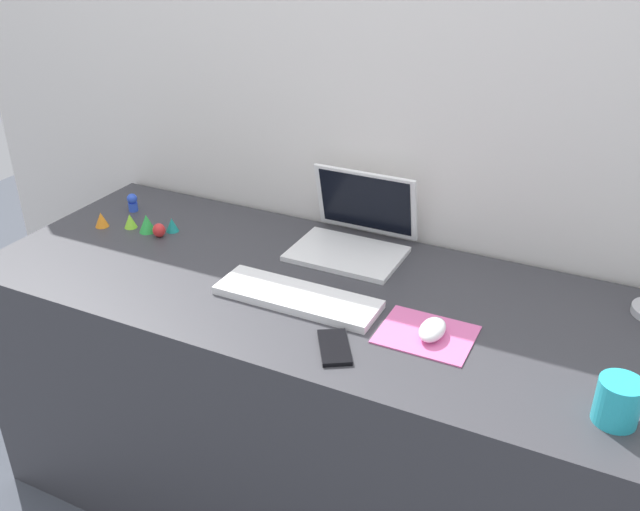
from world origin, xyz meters
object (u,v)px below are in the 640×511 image
(toy_figurine_teal, at_px, (172,225))
(cell_phone, at_px, (334,347))
(toy_figurine_orange, at_px, (101,219))
(toy_figurine_red, at_px, (159,230))
(coffee_mug, at_px, (618,401))
(laptop, at_px, (355,230))
(keyboard, at_px, (297,297))
(mouse, at_px, (432,330))
(toy_figurine_lime, at_px, (130,221))
(toy_figurine_green, at_px, (147,223))
(toy_figurine_blue, at_px, (133,202))

(toy_figurine_teal, bearing_deg, cell_phone, -25.74)
(toy_figurine_orange, bearing_deg, toy_figurine_red, 5.67)
(cell_phone, distance_m, toy_figurine_orange, 0.93)
(coffee_mug, bearing_deg, toy_figurine_orange, 170.71)
(laptop, height_order, keyboard, laptop)
(mouse, height_order, toy_figurine_teal, toy_figurine_teal)
(laptop, relative_size, toy_figurine_orange, 6.65)
(laptop, relative_size, cell_phone, 2.34)
(toy_figurine_teal, bearing_deg, toy_figurine_orange, -162.56)
(mouse, relative_size, toy_figurine_orange, 2.13)
(toy_figurine_red, xyz_separation_m, toy_figurine_orange, (-0.20, -0.02, 0.00))
(toy_figurine_red, relative_size, toy_figurine_lime, 0.95)
(coffee_mug, distance_m, toy_figurine_lime, 1.40)
(laptop, xyz_separation_m, coffee_mug, (0.72, -0.44, -0.01))
(toy_figurine_orange, bearing_deg, toy_figurine_green, 11.97)
(cell_phone, relative_size, toy_figurine_lime, 2.99)
(toy_figurine_red, xyz_separation_m, toy_figurine_blue, (-0.19, 0.11, 0.01))
(cell_phone, height_order, toy_figurine_teal, toy_figurine_teal)
(cell_phone, xyz_separation_m, toy_figurine_green, (-0.74, 0.29, 0.02))
(toy_figurine_red, bearing_deg, mouse, -9.47)
(toy_figurine_green, distance_m, toy_figurine_blue, 0.17)
(laptop, xyz_separation_m, toy_figurine_red, (-0.54, -0.19, -0.03))
(laptop, distance_m, cell_phone, 0.49)
(toy_figurine_blue, height_order, toy_figurine_lime, toy_figurine_blue)
(toy_figurine_blue, height_order, toy_figurine_orange, toy_figurine_blue)
(keyboard, distance_m, toy_figurine_green, 0.60)
(cell_phone, relative_size, toy_figurine_red, 3.13)
(coffee_mug, bearing_deg, cell_phone, -177.62)
(laptop, xyz_separation_m, toy_figurine_orange, (-0.73, -0.20, -0.03))
(mouse, bearing_deg, toy_figurine_teal, 167.43)
(mouse, bearing_deg, toy_figurine_lime, 170.92)
(toy_figurine_teal, bearing_deg, coffee_mug, -13.69)
(toy_figurine_red, relative_size, toy_figurine_blue, 0.71)
(keyboard, distance_m, toy_figurine_red, 0.54)
(coffee_mug, bearing_deg, mouse, 163.91)
(toy_figurine_green, bearing_deg, keyboard, -14.57)
(mouse, relative_size, toy_figurine_teal, 2.30)
(toy_figurine_green, bearing_deg, laptop, 16.48)
(mouse, xyz_separation_m, coffee_mug, (0.39, -0.11, 0.02))
(laptop, distance_m, coffee_mug, 0.85)
(coffee_mug, relative_size, toy_figurine_red, 2.23)
(coffee_mug, xyz_separation_m, toy_figurine_red, (-1.26, 0.26, -0.03))
(coffee_mug, relative_size, toy_figurine_blue, 1.59)
(keyboard, distance_m, cell_phone, 0.22)
(cell_phone, relative_size, toy_figurine_orange, 2.84)
(toy_figurine_orange, bearing_deg, toy_figurine_blue, 86.18)
(cell_phone, distance_m, toy_figurine_green, 0.80)
(toy_figurine_red, height_order, toy_figurine_orange, toy_figurine_orange)
(toy_figurine_lime, xyz_separation_m, toy_figurine_orange, (-0.08, -0.03, 0.00))
(keyboard, bearing_deg, toy_figurine_green, 165.43)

